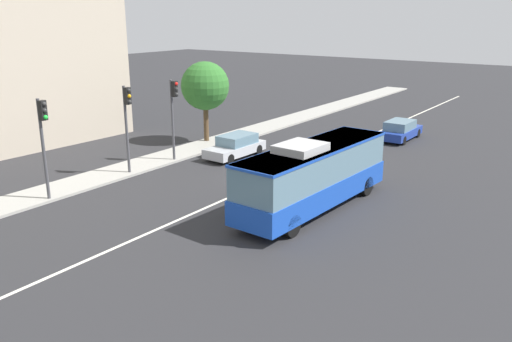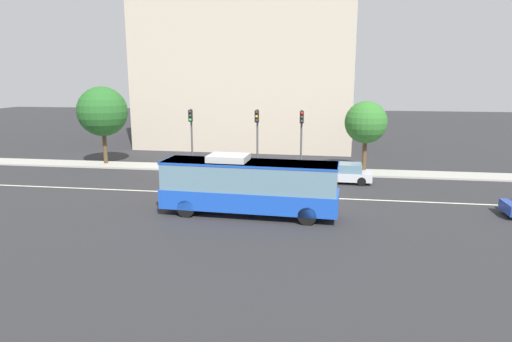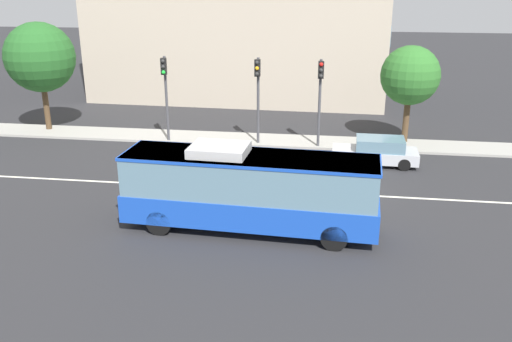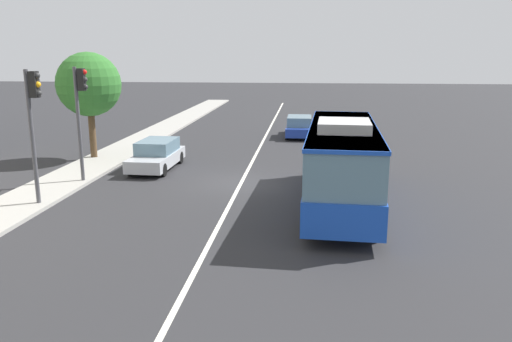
{
  "view_description": "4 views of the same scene",
  "coord_description": "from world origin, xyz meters",
  "px_view_note": "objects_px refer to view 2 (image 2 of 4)",
  "views": [
    {
      "loc": [
        -24.28,
        -16.02,
        9.14
      ],
      "look_at": [
        -3.65,
        -1.32,
        1.53
      ],
      "focal_mm": 37.13,
      "sensor_mm": 36.0,
      "label": 1
    },
    {
      "loc": [
        1.04,
        -28.41,
        7.74
      ],
      "look_at": [
        -3.18,
        -1.03,
        1.89
      ],
      "focal_mm": 31.25,
      "sensor_mm": 36.0,
      "label": 2
    },
    {
      "loc": [
        0.0,
        -24.01,
        9.62
      ],
      "look_at": [
        -3.11,
        -2.22,
        1.76
      ],
      "focal_mm": 38.53,
      "sensor_mm": 36.0,
      "label": 3
    },
    {
      "loc": [
        -22.06,
        -2.94,
        5.76
      ],
      "look_at": [
        -2.76,
        -0.96,
        1.22
      ],
      "focal_mm": 35.34,
      "sensor_mm": 36.0,
      "label": 4
    }
  ],
  "objects_px": {
    "traffic_light_far_corner": "(301,131)",
    "street_tree_kerbside_left": "(366,123)",
    "street_tree_kerbside_centre": "(102,112)",
    "transit_bus": "(249,184)",
    "sedan_silver": "(342,173)",
    "traffic_light_mid_block": "(191,129)",
    "traffic_light_near_corner": "(257,130)"
  },
  "relations": [
    {
      "from": "traffic_light_far_corner",
      "to": "street_tree_kerbside_left",
      "type": "distance_m",
      "value": 5.48
    },
    {
      "from": "sedan_silver",
      "to": "traffic_light_near_corner",
      "type": "bearing_deg",
      "value": -19.05
    },
    {
      "from": "traffic_light_mid_block",
      "to": "street_tree_kerbside_centre",
      "type": "xyz_separation_m",
      "value": [
        -8.52,
        1.54,
        1.2
      ]
    },
    {
      "from": "traffic_light_far_corner",
      "to": "transit_bus",
      "type": "bearing_deg",
      "value": -15.24
    },
    {
      "from": "street_tree_kerbside_centre",
      "to": "traffic_light_far_corner",
      "type": "bearing_deg",
      "value": -4.84
    },
    {
      "from": "transit_bus",
      "to": "street_tree_kerbside_left",
      "type": "distance_m",
      "value": 15.28
    },
    {
      "from": "transit_bus",
      "to": "traffic_light_near_corner",
      "type": "distance_m",
      "value": 11.66
    },
    {
      "from": "sedan_silver",
      "to": "traffic_light_far_corner",
      "type": "distance_m",
      "value": 4.87
    },
    {
      "from": "traffic_light_near_corner",
      "to": "street_tree_kerbside_left",
      "type": "height_order",
      "value": "street_tree_kerbside_left"
    },
    {
      "from": "transit_bus",
      "to": "street_tree_kerbside_left",
      "type": "xyz_separation_m",
      "value": [
        7.46,
        13.13,
        2.3
      ]
    },
    {
      "from": "sedan_silver",
      "to": "traffic_light_far_corner",
      "type": "xyz_separation_m",
      "value": [
        -3.19,
        2.35,
        2.84
      ]
    },
    {
      "from": "transit_bus",
      "to": "street_tree_kerbside_left",
      "type": "height_order",
      "value": "street_tree_kerbside_left"
    },
    {
      "from": "transit_bus",
      "to": "traffic_light_mid_block",
      "type": "height_order",
      "value": "traffic_light_mid_block"
    },
    {
      "from": "street_tree_kerbside_left",
      "to": "street_tree_kerbside_centre",
      "type": "relative_size",
      "value": 0.84
    },
    {
      "from": "street_tree_kerbside_centre",
      "to": "sedan_silver",
      "type": "bearing_deg",
      "value": -10.47
    },
    {
      "from": "sedan_silver",
      "to": "traffic_light_mid_block",
      "type": "xyz_separation_m",
      "value": [
        -12.25,
        2.3,
        2.84
      ]
    },
    {
      "from": "traffic_light_near_corner",
      "to": "traffic_light_far_corner",
      "type": "distance_m",
      "value": 3.6
    },
    {
      "from": "traffic_light_mid_block",
      "to": "street_tree_kerbside_left",
      "type": "relative_size",
      "value": 0.89
    },
    {
      "from": "transit_bus",
      "to": "traffic_light_far_corner",
      "type": "relative_size",
      "value": 1.94
    },
    {
      "from": "traffic_light_near_corner",
      "to": "street_tree_kerbside_left",
      "type": "relative_size",
      "value": 0.89
    },
    {
      "from": "transit_bus",
      "to": "traffic_light_mid_block",
      "type": "relative_size",
      "value": 1.94
    },
    {
      "from": "traffic_light_near_corner",
      "to": "traffic_light_far_corner",
      "type": "relative_size",
      "value": 1.0
    },
    {
      "from": "traffic_light_near_corner",
      "to": "traffic_light_mid_block",
      "type": "height_order",
      "value": "same"
    },
    {
      "from": "traffic_light_near_corner",
      "to": "street_tree_kerbside_centre",
      "type": "bearing_deg",
      "value": -94.27
    },
    {
      "from": "transit_bus",
      "to": "traffic_light_near_corner",
      "type": "height_order",
      "value": "traffic_light_near_corner"
    },
    {
      "from": "traffic_light_far_corner",
      "to": "street_tree_kerbside_left",
      "type": "bearing_deg",
      "value": 106.15
    },
    {
      "from": "sedan_silver",
      "to": "street_tree_kerbside_centre",
      "type": "distance_m",
      "value": 21.51
    },
    {
      "from": "transit_bus",
      "to": "sedan_silver",
      "type": "height_order",
      "value": "transit_bus"
    },
    {
      "from": "sedan_silver",
      "to": "traffic_light_mid_block",
      "type": "bearing_deg",
      "value": -9.35
    },
    {
      "from": "traffic_light_mid_block",
      "to": "traffic_light_far_corner",
      "type": "xyz_separation_m",
      "value": [
        9.06,
        0.05,
        0.0
      ]
    },
    {
      "from": "traffic_light_mid_block",
      "to": "street_tree_kerbside_left",
      "type": "distance_m",
      "value": 14.33
    },
    {
      "from": "traffic_light_far_corner",
      "to": "street_tree_kerbside_centre",
      "type": "distance_m",
      "value": 17.69
    }
  ]
}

